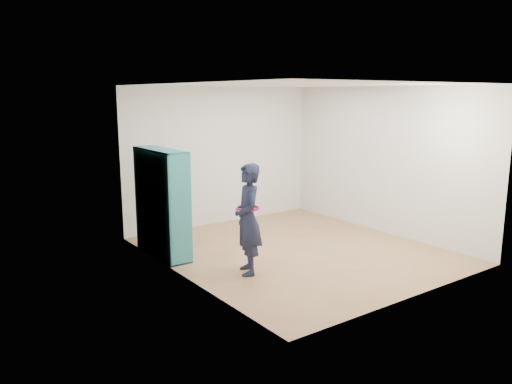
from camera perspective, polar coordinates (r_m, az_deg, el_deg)
floor at (r=8.06m, az=4.65°, el=-6.70°), size 4.50×4.50×0.00m
ceiling at (r=7.67m, az=4.97°, el=12.13°), size 4.50×4.50×0.00m
wall_left at (r=6.66m, az=-8.45°, el=0.96°), size 0.02×4.50×2.60m
wall_right at (r=9.17m, az=14.40°, el=3.50°), size 0.02×4.50×2.60m
wall_back at (r=9.57m, az=-3.96°, el=4.13°), size 4.00×0.02×2.60m
wall_front at (r=6.24m, az=18.28°, el=-0.16°), size 4.00×0.02×2.60m
bookshelf at (r=7.75m, az=-10.86°, el=-1.44°), size 0.36×1.24×1.65m
person at (r=6.85m, az=-0.92°, el=-3.12°), size 0.56×0.66×1.55m
smartphone at (r=6.89m, az=-2.25°, el=-2.18°), size 0.03×0.09×0.14m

